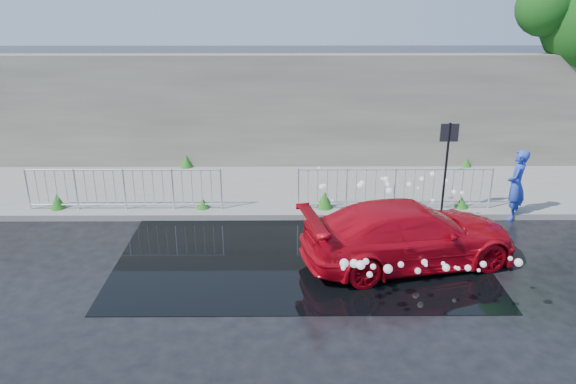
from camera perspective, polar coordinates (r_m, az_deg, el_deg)
name	(u,v)px	position (r m, az deg, el deg)	size (l,w,h in m)	color
ground	(278,276)	(11.76, -1.04, -8.54)	(90.00, 90.00, 0.00)	black
pavement	(280,189)	(16.29, -0.86, 0.28)	(30.00, 4.00, 0.15)	slate
curb	(279,216)	(14.42, -0.92, -2.45)	(30.00, 0.25, 0.16)	slate
retaining_wall	(280,111)	(17.89, -0.84, 8.23)	(30.00, 0.60, 3.50)	#5C574E
puddle	(301,254)	(12.65, 1.29, -6.30)	(8.00, 5.00, 0.01)	black
sign_post	(447,153)	(14.54, 15.88, 3.81)	(0.45, 0.06, 2.50)	black
railing_left	(124,188)	(15.09, -16.29, 0.41)	(5.05, 0.05, 1.10)	silver
railing_right	(395,187)	(14.79, 10.78, 0.49)	(5.05, 0.05, 1.10)	silver
weeds	(262,187)	(15.72, -2.70, 0.52)	(12.17, 3.93, 0.45)	#255015
water_spray	(392,222)	(12.68, 10.47, -3.04)	(3.58, 5.58, 0.97)	white
red_car	(410,234)	(12.28, 12.28, -4.19)	(1.90, 4.66, 1.35)	#AD0614
person	(516,185)	(15.29, 22.18, 0.67)	(0.67, 0.44, 1.83)	blue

